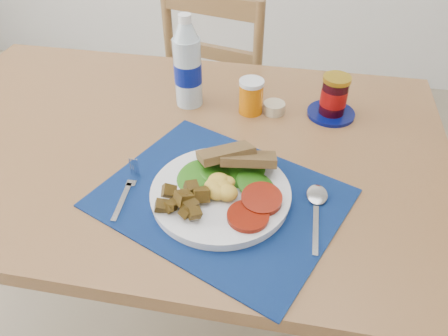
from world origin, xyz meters
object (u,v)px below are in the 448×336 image
Objects in this scene: breakfast_plate at (217,191)px; jam_on_saucer at (334,99)px; chair_far at (224,73)px; juice_glass at (251,97)px; water_bottle at (188,67)px.

breakfast_plate is 2.30× the size of jam_on_saucer.
chair_far is 0.69m from jam_on_saucer.
jam_on_saucer is (0.22, 0.02, 0.01)m from juice_glass.
breakfast_plate is at bearing -67.34° from water_bottle.
juice_glass is 0.22m from jam_on_saucer.
jam_on_saucer is (0.40, -0.52, 0.23)m from chair_far.
breakfast_plate is at bearing 112.72° from chair_far.
jam_on_saucer reaches higher than breakfast_plate.
chair_far reaches higher than jam_on_saucer.
juice_glass is (0.18, -0.54, 0.23)m from chair_far.
breakfast_plate is at bearing -93.43° from juice_glass.
water_bottle is at bearing 175.85° from juice_glass.
water_bottle is 2.83× the size of juice_glass.
chair_far is 3.75× the size of breakfast_plate.
chair_far is at bearing 90.05° from water_bottle.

